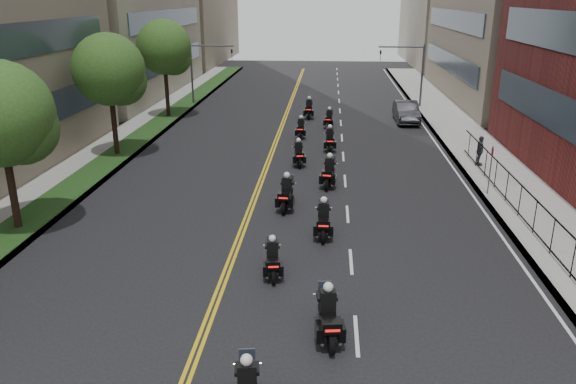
% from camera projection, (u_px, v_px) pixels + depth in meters
% --- Properties ---
extents(sidewalk_right, '(4.00, 90.00, 0.15)m').
position_uv_depth(sidewalk_right, '(484.00, 158.00, 35.17)').
color(sidewalk_right, gray).
rests_on(sidewalk_right, ground).
extents(sidewalk_left, '(4.00, 90.00, 0.15)m').
position_uv_depth(sidewalk_left, '(111.00, 151.00, 36.82)').
color(sidewalk_left, gray).
rests_on(sidewalk_left, ground).
extents(grass_strip, '(2.00, 90.00, 0.04)m').
position_uv_depth(grass_strip, '(123.00, 150.00, 36.73)').
color(grass_strip, '#1D3C15').
rests_on(grass_strip, sidewalk_left).
extents(iron_fence, '(0.05, 28.00, 1.50)m').
position_uv_depth(iron_fence, '(543.00, 226.00, 22.73)').
color(iron_fence, black).
rests_on(iron_fence, sidewalk_right).
extents(street_trees, '(4.40, 38.40, 7.98)m').
position_uv_depth(street_trees, '(73.00, 89.00, 29.06)').
color(street_trees, black).
rests_on(street_trees, ground).
extents(traffic_signal_right, '(4.09, 0.20, 5.60)m').
position_uv_depth(traffic_signal_right, '(412.00, 67.00, 50.13)').
color(traffic_signal_right, '#3F3F44').
rests_on(traffic_signal_right, ground).
extents(traffic_signal_left, '(4.09, 0.20, 5.60)m').
position_uv_depth(traffic_signal_left, '(202.00, 65.00, 51.44)').
color(traffic_signal_left, '#3F3F44').
rests_on(traffic_signal_left, ground).
extents(motorcycle_1, '(0.73, 2.42, 1.79)m').
position_uv_depth(motorcycle_1, '(328.00, 317.00, 16.63)').
color(motorcycle_1, black).
rests_on(motorcycle_1, ground).
extents(motorcycle_2, '(0.63, 2.10, 1.55)m').
position_uv_depth(motorcycle_2, '(273.00, 260.00, 20.43)').
color(motorcycle_2, black).
rests_on(motorcycle_2, ground).
extents(motorcycle_3, '(0.54, 2.36, 1.74)m').
position_uv_depth(motorcycle_3, '(323.00, 221.00, 23.75)').
color(motorcycle_3, black).
rests_on(motorcycle_3, ground).
extents(motorcycle_4, '(0.63, 2.45, 1.81)m').
position_uv_depth(motorcycle_4, '(286.00, 195.00, 26.82)').
color(motorcycle_4, black).
rests_on(motorcycle_4, ground).
extents(motorcycle_5, '(0.72, 2.46, 1.82)m').
position_uv_depth(motorcycle_5, '(329.00, 173.00, 30.03)').
color(motorcycle_5, black).
rests_on(motorcycle_5, ground).
extents(motorcycle_6, '(0.68, 2.24, 1.66)m').
position_uv_depth(motorcycle_6, '(299.00, 155.00, 33.77)').
color(motorcycle_6, black).
rests_on(motorcycle_6, ground).
extents(motorcycle_7, '(0.55, 2.34, 1.73)m').
position_uv_depth(motorcycle_7, '(330.00, 140.00, 36.97)').
color(motorcycle_7, black).
rests_on(motorcycle_7, ground).
extents(motorcycle_8, '(0.50, 2.18, 1.61)m').
position_uv_depth(motorcycle_8, '(301.00, 129.00, 40.35)').
color(motorcycle_8, black).
rests_on(motorcycle_8, ground).
extents(motorcycle_9, '(0.60, 2.17, 1.60)m').
position_uv_depth(motorcycle_9, '(329.00, 119.00, 43.45)').
color(motorcycle_9, black).
rests_on(motorcycle_9, ground).
extents(motorcycle_10, '(0.57, 2.45, 1.81)m').
position_uv_depth(motorcycle_10, '(309.00, 110.00, 46.75)').
color(motorcycle_10, black).
rests_on(motorcycle_10, ground).
extents(parked_sedan, '(1.77, 5.01, 1.65)m').
position_uv_depth(parked_sedan, '(406.00, 112.00, 45.28)').
color(parked_sedan, black).
rests_on(parked_sedan, ground).
extents(pedestrian_c, '(0.52, 1.08, 1.78)m').
position_uv_depth(pedestrian_c, '(480.00, 151.00, 33.17)').
color(pedestrian_c, '#38393F').
rests_on(pedestrian_c, sidewalk_right).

